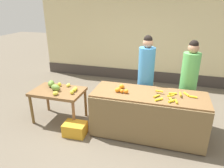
# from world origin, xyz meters

# --- Properties ---
(ground_plane) EXTENTS (24.00, 24.00, 0.00)m
(ground_plane) POSITION_xyz_m (0.00, 0.00, 0.00)
(ground_plane) COLOR #665B4C
(market_wall_back) EXTENTS (7.11, 0.23, 2.97)m
(market_wall_back) POSITION_xyz_m (0.00, 3.07, 1.45)
(market_wall_back) COLOR beige
(market_wall_back) RESTS_ON ground
(fruit_stall_counter) EXTENTS (2.14, 0.81, 0.89)m
(fruit_stall_counter) POSITION_xyz_m (0.48, -0.01, 0.44)
(fruit_stall_counter) COLOR brown
(fruit_stall_counter) RESTS_ON ground
(side_table_wooden) EXTENTS (1.09, 0.71, 0.72)m
(side_table_wooden) POSITION_xyz_m (-1.47, 0.00, 0.63)
(side_table_wooden) COLOR brown
(side_table_wooden) RESTS_ON ground
(banana_bunch_pile) EXTENTS (0.76, 0.51, 0.07)m
(banana_bunch_pile) POSITION_xyz_m (0.89, -0.07, 0.91)
(banana_bunch_pile) COLOR gold
(banana_bunch_pile) RESTS_ON fruit_stall_counter
(orange_pile) EXTENTS (0.26, 0.30, 0.09)m
(orange_pile) POSITION_xyz_m (-0.06, -0.02, 0.93)
(orange_pile) COLOR orange
(orange_pile) RESTS_ON fruit_stall_counter
(mango_papaya_pile) EXTENTS (0.79, 0.61, 0.14)m
(mango_papaya_pile) POSITION_xyz_m (-1.51, 0.05, 0.78)
(mango_papaya_pile) COLOR #D1D036
(mango_papaya_pile) RESTS_ON side_table_wooden
(vendor_woman_blue_shirt) EXTENTS (0.34, 0.34, 1.87)m
(vendor_woman_blue_shirt) POSITION_xyz_m (0.32, 0.64, 0.95)
(vendor_woman_blue_shirt) COLOR #33333D
(vendor_woman_blue_shirt) RESTS_ON ground
(vendor_woman_green_shirt) EXTENTS (0.34, 0.34, 1.82)m
(vendor_woman_green_shirt) POSITION_xyz_m (1.20, 0.65, 0.92)
(vendor_woman_green_shirt) COLOR #33333D
(vendor_woman_green_shirt) RESTS_ON ground
(produce_crate) EXTENTS (0.45, 0.34, 0.26)m
(produce_crate) POSITION_xyz_m (-0.90, -0.44, 0.13)
(produce_crate) COLOR gold
(produce_crate) RESTS_ON ground
(produce_sack) EXTENTS (0.45, 0.42, 0.51)m
(produce_sack) POSITION_xyz_m (-0.67, 0.88, 0.26)
(produce_sack) COLOR maroon
(produce_sack) RESTS_ON ground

